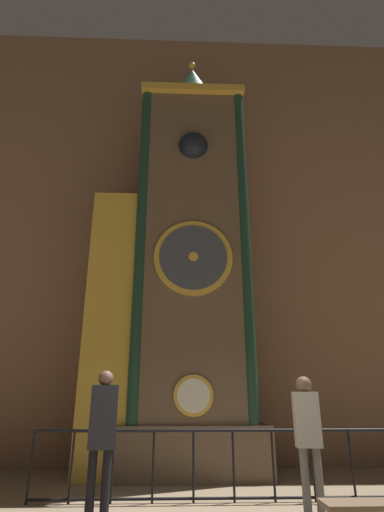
% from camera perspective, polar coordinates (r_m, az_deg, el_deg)
% --- Properties ---
extents(cathedral_back_wall, '(24.00, 0.32, 12.78)m').
position_cam_1_polar(cathedral_back_wall, '(11.38, -0.32, 5.75)').
color(cathedral_back_wall, '#846047').
rests_on(cathedral_back_wall, ground_plane).
extents(clock_tower, '(3.86, 1.81, 10.71)m').
position_cam_1_polar(clock_tower, '(9.49, -1.82, -1.16)').
color(clock_tower, brown).
rests_on(clock_tower, ground_plane).
extents(railing_fence, '(5.63, 0.05, 1.03)m').
position_cam_1_polar(railing_fence, '(6.96, 3.08, -27.17)').
color(railing_fence, black).
rests_on(railing_fence, ground_plane).
extents(visitor_near, '(0.38, 0.29, 1.83)m').
position_cam_1_polar(visitor_near, '(5.67, -12.71, -23.07)').
color(visitor_near, black).
rests_on(visitor_near, ground_plane).
extents(visitor_far, '(0.36, 0.26, 1.78)m').
position_cam_1_polar(visitor_far, '(6.20, 16.18, -22.67)').
color(visitor_far, '#58554F').
rests_on(visitor_far, ground_plane).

